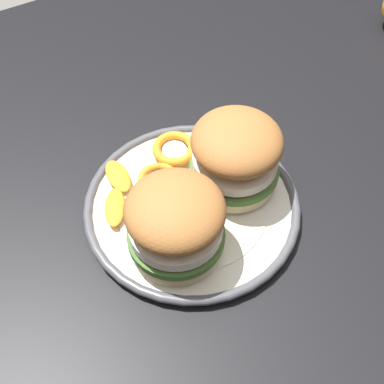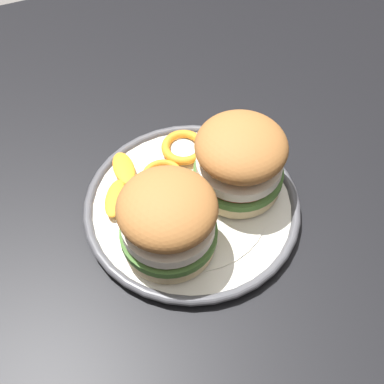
{
  "view_description": "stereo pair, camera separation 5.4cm",
  "coord_description": "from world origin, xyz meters",
  "px_view_note": "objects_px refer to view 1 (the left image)",
  "views": [
    {
      "loc": [
        0.2,
        0.38,
        1.26
      ],
      "look_at": [
        0.01,
        0.05,
        0.74
      ],
      "focal_mm": 48.42,
      "sensor_mm": 36.0,
      "label": 1
    },
    {
      "loc": [
        0.16,
        0.4,
        1.26
      ],
      "look_at": [
        0.01,
        0.05,
        0.74
      ],
      "focal_mm": 48.42,
      "sensor_mm": 36.0,
      "label": 2
    }
  ],
  "objects_px": {
    "dining_table": "(183,216)",
    "sandwich_half_right": "(175,222)",
    "dinner_plate": "(192,206)",
    "sandwich_half_left": "(236,154)"
  },
  "relations": [
    {
      "from": "dining_table",
      "to": "dinner_plate",
      "type": "distance_m",
      "value": 0.11
    },
    {
      "from": "sandwich_half_right",
      "to": "dining_table",
      "type": "bearing_deg",
      "value": -122.76
    },
    {
      "from": "dinner_plate",
      "to": "sandwich_half_right",
      "type": "bearing_deg",
      "value": 43.67
    },
    {
      "from": "dining_table",
      "to": "dinner_plate",
      "type": "relative_size",
      "value": 4.4
    },
    {
      "from": "dinner_plate",
      "to": "dining_table",
      "type": "bearing_deg",
      "value": -105.64
    },
    {
      "from": "dinner_plate",
      "to": "sandwich_half_left",
      "type": "height_order",
      "value": "sandwich_half_left"
    },
    {
      "from": "dining_table",
      "to": "dinner_plate",
      "type": "height_order",
      "value": "dinner_plate"
    },
    {
      "from": "dining_table",
      "to": "sandwich_half_right",
      "type": "height_order",
      "value": "sandwich_half_right"
    },
    {
      "from": "dining_table",
      "to": "sandwich_half_right",
      "type": "bearing_deg",
      "value": 57.24
    },
    {
      "from": "sandwich_half_left",
      "to": "sandwich_half_right",
      "type": "height_order",
      "value": "same"
    }
  ]
}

